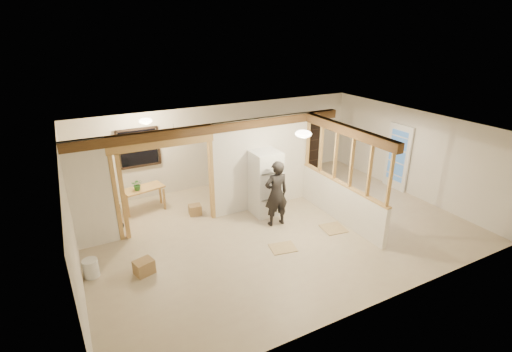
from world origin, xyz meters
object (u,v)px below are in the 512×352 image
shop_vac (113,217)px  bookshelf (307,146)px  work_table (145,199)px  woman (276,194)px  refrigerator (266,183)px

shop_vac → bookshelf: (6.60, 1.23, 0.52)m
work_table → shop_vac: 1.11m
woman → shop_vac: 4.07m
refrigerator → bookshelf: size_ratio=1.04×
work_table → woman: bearing=-52.2°
work_table → shop_vac: size_ratio=1.73×
shop_vac → work_table: bearing=34.9°
refrigerator → bookshelf: bearing=38.0°
refrigerator → woman: 0.68m
woman → work_table: bearing=-36.8°
woman → bookshelf: (2.94, 2.92, -0.02)m
woman → work_table: 3.64m
work_table → bookshelf: size_ratio=0.63×
work_table → shop_vac: (-0.91, -0.63, -0.03)m
work_table → bookshelf: bookshelf is taller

